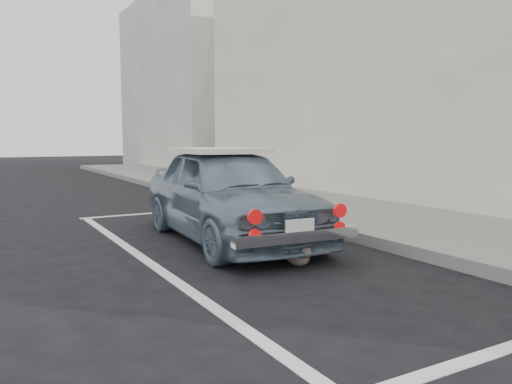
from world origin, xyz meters
The scene contains 9 objects.
ground centered at (0.00, 0.00, 0.00)m, with size 80.00×80.00×0.00m, color black.
sidewalk centered at (3.20, 2.00, 0.07)m, with size 2.80×40.00×0.15m, color slate.
shop_building centered at (6.33, 4.00, 3.49)m, with size 3.50×18.00×7.00m.
building_far centered at (6.35, 20.00, 4.00)m, with size 3.50×10.00×8.00m, color #AFAA9F.
pline_rear centered at (0.50, -0.50, 0.00)m, with size 3.00×0.12×0.01m, color silver.
pline_front centered at (0.50, 6.50, 0.00)m, with size 3.00×0.12×0.01m, color silver.
pline_side centered at (-0.90, 3.00, 0.00)m, with size 0.12×7.00×0.01m, color silver.
retro_coupe centered at (0.44, 3.59, 0.65)m, with size 1.77×3.88×1.29m.
cat centered at (0.48, 1.97, 0.12)m, with size 0.22×0.50×0.26m.
Camera 1 is at (-2.55, -2.43, 1.38)m, focal length 35.00 mm.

